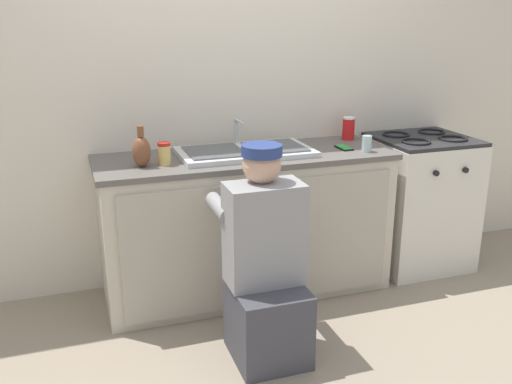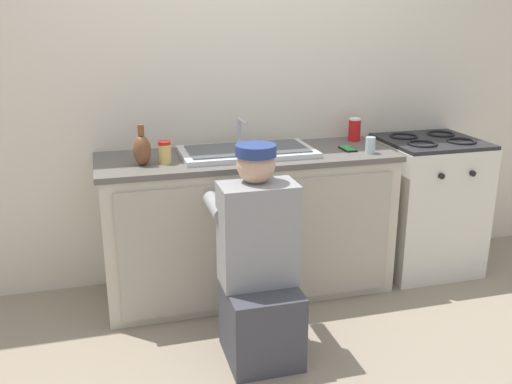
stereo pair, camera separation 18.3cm
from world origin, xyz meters
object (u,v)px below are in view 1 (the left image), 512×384
sink_double_basin (245,151)px  condiment_jar (164,154)px  soda_cup_red (348,128)px  cell_phone (344,148)px  spice_bottle_red (144,152)px  water_glass (367,144)px  plumber_person (265,272)px  stove_range (418,201)px  vase_decorative (142,151)px

sink_double_basin → condiment_jar: bearing=-170.0°
soda_cup_red → cell_phone: size_ratio=1.09×
sink_double_basin → spice_bottle_red: sink_double_basin is taller
water_glass → cell_phone: water_glass is taller
spice_bottle_red → cell_phone: 1.24m
sink_double_basin → spice_bottle_red: 0.60m
spice_bottle_red → cell_phone: bearing=-4.3°
sink_double_basin → plumber_person: size_ratio=0.72×
stove_range → vase_decorative: vase_decorative is taller
plumber_person → vase_decorative: vase_decorative is taller
sink_double_basin → water_glass: (0.72, -0.18, 0.03)m
water_glass → cell_phone: (-0.09, 0.12, -0.04)m
plumber_person → condiment_jar: (-0.37, 0.64, 0.49)m
soda_cup_red → spice_bottle_red: bearing=-174.3°
spice_bottle_red → soda_cup_red: bearing=5.7°
spice_bottle_red → cell_phone: (1.23, -0.09, -0.04)m
condiment_jar → cell_phone: condiment_jar is taller
spice_bottle_red → sink_double_basin: bearing=-3.2°
vase_decorative → stove_range: bearing=2.8°
vase_decorative → sink_double_basin: bearing=8.5°
condiment_jar → water_glass: condiment_jar is taller
spice_bottle_red → water_glass: spice_bottle_red is taller
stove_range → plumber_person: plumber_person is taller
cell_phone → soda_cup_red: bearing=57.2°
sink_double_basin → stove_range: sink_double_basin is taller
water_glass → plumber_person: bearing=-147.1°
spice_bottle_red → vase_decorative: vase_decorative is taller
plumber_person → water_glass: 1.13m
soda_cup_red → vase_decorative: bearing=-169.4°
stove_range → plumber_person: (-1.39, -0.73, 0.00)m
plumber_person → soda_cup_red: bearing=44.7°
stove_range → cell_phone: 0.77m
stove_range → cell_phone: bearing=-174.8°
spice_bottle_red → vase_decorative: size_ratio=0.46×
condiment_jar → spice_bottle_red: bearing=128.2°
spice_bottle_red → condiment_jar: bearing=-51.8°
condiment_jar → cell_phone: bearing=1.5°
stove_range → vase_decorative: bearing=-177.2°
condiment_jar → spice_bottle_red: 0.16m
soda_cup_red → spice_bottle_red: (-1.38, -0.14, -0.02)m
stove_range → spice_bottle_red: (-1.86, 0.04, 0.48)m
vase_decorative → cell_phone: vase_decorative is taller
condiment_jar → vase_decorative: size_ratio=0.56×
water_glass → cell_phone: size_ratio=0.71×
condiment_jar → spice_bottle_red: size_ratio=1.22×
plumber_person → condiment_jar: size_ratio=8.63×
cell_phone → plumber_person: bearing=-138.6°
stove_range → soda_cup_red: size_ratio=6.06×
vase_decorative → water_glass: vase_decorative is taller
spice_bottle_red → water_glass: (1.32, -0.21, -0.00)m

